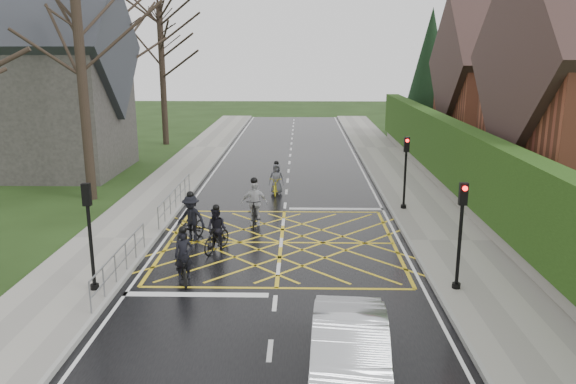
{
  "coord_description": "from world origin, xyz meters",
  "views": [
    {
      "loc": [
        0.67,
        -19.04,
        6.63
      ],
      "look_at": [
        0.19,
        2.32,
        1.3
      ],
      "focal_mm": 35.0,
      "sensor_mm": 36.0,
      "label": 1
    }
  ],
  "objects_px": {
    "cyclist_back": "(217,234)",
    "cyclist_rear": "(184,263)",
    "cyclist_front": "(254,208)",
    "car": "(350,355)",
    "cyclist_mid": "(191,223)",
    "cyclist_lead": "(276,183)"
  },
  "relations": [
    {
      "from": "cyclist_mid",
      "to": "cyclist_lead",
      "type": "relative_size",
      "value": 1.2
    },
    {
      "from": "cyclist_back",
      "to": "cyclist_mid",
      "type": "height_order",
      "value": "cyclist_mid"
    },
    {
      "from": "cyclist_rear",
      "to": "cyclist_back",
      "type": "bearing_deg",
      "value": 59.45
    },
    {
      "from": "cyclist_lead",
      "to": "car",
      "type": "xyz_separation_m",
      "value": [
        2.15,
        -15.98,
        0.16
      ]
    },
    {
      "from": "cyclist_front",
      "to": "car",
      "type": "xyz_separation_m",
      "value": [
        2.81,
        -10.99,
        0.01
      ]
    },
    {
      "from": "cyclist_back",
      "to": "cyclist_rear",
      "type": "bearing_deg",
      "value": -81.23
    },
    {
      "from": "cyclist_front",
      "to": "car",
      "type": "bearing_deg",
      "value": -77.32
    },
    {
      "from": "cyclist_rear",
      "to": "car",
      "type": "distance_m",
      "value": 7.02
    },
    {
      "from": "cyclist_mid",
      "to": "cyclist_lead",
      "type": "distance_m",
      "value": 7.53
    },
    {
      "from": "cyclist_mid",
      "to": "car",
      "type": "xyz_separation_m",
      "value": [
        4.91,
        -8.98,
        0.04
      ]
    },
    {
      "from": "cyclist_mid",
      "to": "car",
      "type": "bearing_deg",
      "value": -43.43
    },
    {
      "from": "cyclist_back",
      "to": "cyclist_mid",
      "type": "distance_m",
      "value": 1.43
    },
    {
      "from": "cyclist_back",
      "to": "cyclist_front",
      "type": "bearing_deg",
      "value": 92.52
    },
    {
      "from": "cyclist_front",
      "to": "cyclist_lead",
      "type": "bearing_deg",
      "value": 80.89
    },
    {
      "from": "cyclist_rear",
      "to": "cyclist_lead",
      "type": "bearing_deg",
      "value": 60.28
    },
    {
      "from": "cyclist_mid",
      "to": "cyclist_front",
      "type": "xyz_separation_m",
      "value": [
        2.11,
        2.01,
        0.03
      ]
    },
    {
      "from": "cyclist_mid",
      "to": "cyclist_front",
      "type": "relative_size",
      "value": 1.05
    },
    {
      "from": "cyclist_rear",
      "to": "car",
      "type": "xyz_separation_m",
      "value": [
        4.47,
        -5.41,
        0.18
      ]
    },
    {
      "from": "cyclist_mid",
      "to": "cyclist_front",
      "type": "bearing_deg",
      "value": 61.58
    },
    {
      "from": "cyclist_mid",
      "to": "cyclist_lead",
      "type": "bearing_deg",
      "value": 86.37
    },
    {
      "from": "cyclist_back",
      "to": "cyclist_lead",
      "type": "relative_size",
      "value": 1.0
    },
    {
      "from": "cyclist_rear",
      "to": "cyclist_back",
      "type": "xyz_separation_m",
      "value": [
        0.61,
        2.6,
        0.07
      ]
    }
  ]
}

